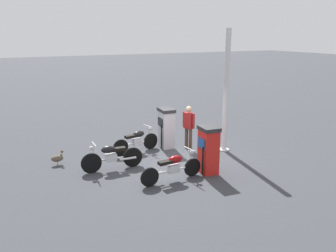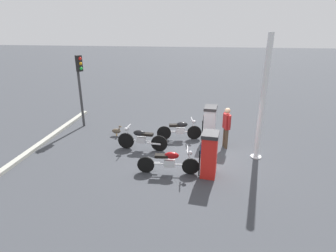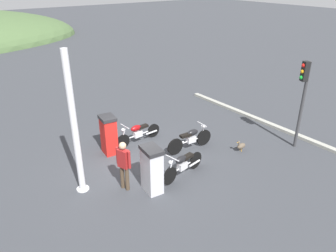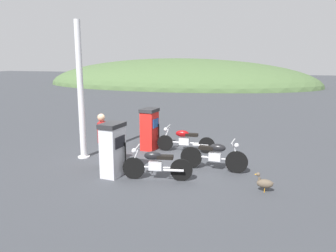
{
  "view_description": "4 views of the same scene",
  "coord_description": "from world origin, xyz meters",
  "px_view_note": "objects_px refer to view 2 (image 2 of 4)",
  "views": [
    {
      "loc": [
        5.49,
        10.32,
        4.34
      ],
      "look_at": [
        0.16,
        -0.12,
        1.24
      ],
      "focal_mm": 37.8,
      "sensor_mm": 36.0,
      "label": 1
    },
    {
      "loc": [
        -0.31,
        9.45,
        4.65
      ],
      "look_at": [
        1.18,
        -0.39,
        0.98
      ],
      "focal_mm": 28.75,
      "sensor_mm": 36.0,
      "label": 2
    },
    {
      "loc": [
        -5.02,
        -8.62,
        6.3
      ],
      "look_at": [
        1.28,
        0.08,
        1.19
      ],
      "focal_mm": 34.63,
      "sensor_mm": 36.0,
      "label": 3
    },
    {
      "loc": [
        3.77,
        -9.75,
        3.33
      ],
      "look_at": [
        0.74,
        -0.07,
        1.26
      ],
      "focal_mm": 35.97,
      "sensor_mm": 36.0,
      "label": 4
    }
  ],
  "objects_px": {
    "fuel_pump_near": "(210,124)",
    "attendant_person": "(226,125)",
    "motorcycle_far_pump": "(169,161)",
    "wandering_duck": "(117,131)",
    "motorcycle_near_pump": "(180,129)",
    "roadside_traffic_light": "(80,79)",
    "canopy_support_pole": "(263,102)",
    "fuel_pump_far": "(209,154)",
    "motorcycle_extra": "(142,139)"
  },
  "relations": [
    {
      "from": "motorcycle_near_pump",
      "to": "wandering_duck",
      "type": "distance_m",
      "value": 2.9
    },
    {
      "from": "motorcycle_near_pump",
      "to": "fuel_pump_far",
      "type": "bearing_deg",
      "value": 113.65
    },
    {
      "from": "motorcycle_far_pump",
      "to": "wandering_duck",
      "type": "relative_size",
      "value": 4.17
    },
    {
      "from": "fuel_pump_far",
      "to": "roadside_traffic_light",
      "type": "distance_m",
      "value": 7.4
    },
    {
      "from": "motorcycle_far_pump",
      "to": "roadside_traffic_light",
      "type": "distance_m",
      "value": 6.5
    },
    {
      "from": "wandering_duck",
      "to": "canopy_support_pole",
      "type": "bearing_deg",
      "value": 167.87
    },
    {
      "from": "fuel_pump_far",
      "to": "motorcycle_far_pump",
      "type": "bearing_deg",
      "value": 3.13
    },
    {
      "from": "motorcycle_near_pump",
      "to": "canopy_support_pole",
      "type": "bearing_deg",
      "value": 157.25
    },
    {
      "from": "fuel_pump_near",
      "to": "motorcycle_extra",
      "type": "xyz_separation_m",
      "value": [
        2.66,
        1.34,
        -0.32
      ]
    },
    {
      "from": "canopy_support_pole",
      "to": "attendant_person",
      "type": "bearing_deg",
      "value": -33.56
    },
    {
      "from": "attendant_person",
      "to": "motorcycle_extra",
      "type": "bearing_deg",
      "value": 12.68
    },
    {
      "from": "fuel_pump_near",
      "to": "roadside_traffic_light",
      "type": "relative_size",
      "value": 0.45
    },
    {
      "from": "motorcycle_far_pump",
      "to": "attendant_person",
      "type": "height_order",
      "value": "attendant_person"
    },
    {
      "from": "motorcycle_far_pump",
      "to": "canopy_support_pole",
      "type": "xyz_separation_m",
      "value": [
        -3.09,
        -1.68,
        1.73
      ]
    },
    {
      "from": "fuel_pump_near",
      "to": "motorcycle_far_pump",
      "type": "xyz_separation_m",
      "value": [
        1.31,
        3.02,
        -0.33
      ]
    },
    {
      "from": "attendant_person",
      "to": "canopy_support_pole",
      "type": "bearing_deg",
      "value": 146.44
    },
    {
      "from": "fuel_pump_far",
      "to": "motorcycle_extra",
      "type": "bearing_deg",
      "value": -31.21
    },
    {
      "from": "motorcycle_far_pump",
      "to": "motorcycle_extra",
      "type": "xyz_separation_m",
      "value": [
        1.36,
        -1.68,
        0.02
      ]
    },
    {
      "from": "roadside_traffic_light",
      "to": "canopy_support_pole",
      "type": "bearing_deg",
      "value": 164.23
    },
    {
      "from": "motorcycle_near_pump",
      "to": "motorcycle_far_pump",
      "type": "relative_size",
      "value": 0.92
    },
    {
      "from": "motorcycle_extra",
      "to": "roadside_traffic_light",
      "type": "height_order",
      "value": "roadside_traffic_light"
    },
    {
      "from": "motorcycle_extra",
      "to": "canopy_support_pole",
      "type": "xyz_separation_m",
      "value": [
        -4.45,
        0.0,
        1.71
      ]
    },
    {
      "from": "wandering_duck",
      "to": "canopy_support_pole",
      "type": "height_order",
      "value": "canopy_support_pole"
    },
    {
      "from": "motorcycle_far_pump",
      "to": "motorcycle_extra",
      "type": "bearing_deg",
      "value": -51.16
    },
    {
      "from": "fuel_pump_far",
      "to": "attendant_person",
      "type": "relative_size",
      "value": 0.91
    },
    {
      "from": "attendant_person",
      "to": "canopy_support_pole",
      "type": "distance_m",
      "value": 1.82
    },
    {
      "from": "motorcycle_far_pump",
      "to": "canopy_support_pole",
      "type": "relative_size",
      "value": 0.46
    },
    {
      "from": "motorcycle_far_pump",
      "to": "motorcycle_extra",
      "type": "height_order",
      "value": "motorcycle_extra"
    },
    {
      "from": "motorcycle_far_pump",
      "to": "fuel_pump_far",
      "type": "bearing_deg",
      "value": -176.87
    },
    {
      "from": "fuel_pump_near",
      "to": "fuel_pump_far",
      "type": "distance_m",
      "value": 2.95
    },
    {
      "from": "motorcycle_near_pump",
      "to": "motorcycle_far_pump",
      "type": "distance_m",
      "value": 2.96
    },
    {
      "from": "fuel_pump_far",
      "to": "wandering_duck",
      "type": "bearing_deg",
      "value": -34.8
    },
    {
      "from": "motorcycle_near_pump",
      "to": "motorcycle_extra",
      "type": "height_order",
      "value": "motorcycle_extra"
    },
    {
      "from": "fuel_pump_near",
      "to": "motorcycle_near_pump",
      "type": "height_order",
      "value": "fuel_pump_near"
    },
    {
      "from": "fuel_pump_far",
      "to": "attendant_person",
      "type": "bearing_deg",
      "value": -105.52
    },
    {
      "from": "fuel_pump_near",
      "to": "attendant_person",
      "type": "xyz_separation_m",
      "value": [
        -0.66,
        0.59,
        0.18
      ]
    },
    {
      "from": "canopy_support_pole",
      "to": "fuel_pump_far",
      "type": "bearing_deg",
      "value": 42.02
    },
    {
      "from": "motorcycle_near_pump",
      "to": "roadside_traffic_light",
      "type": "xyz_separation_m",
      "value": [
        4.86,
        -0.96,
        1.89
      ]
    },
    {
      "from": "fuel_pump_far",
      "to": "wandering_duck",
      "type": "xyz_separation_m",
      "value": [
        4.15,
        -2.89,
        -0.53
      ]
    },
    {
      "from": "wandering_duck",
      "to": "motorcycle_extra",
      "type": "bearing_deg",
      "value": 139.49
    },
    {
      "from": "wandering_duck",
      "to": "attendant_person",
      "type": "bearing_deg",
      "value": 173.75
    },
    {
      "from": "fuel_pump_near",
      "to": "fuel_pump_far",
      "type": "bearing_deg",
      "value": 90.0
    },
    {
      "from": "motorcycle_near_pump",
      "to": "motorcycle_extra",
      "type": "bearing_deg",
      "value": 42.4
    },
    {
      "from": "roadside_traffic_light",
      "to": "fuel_pump_near",
      "type": "bearing_deg",
      "value": 171.7
    },
    {
      "from": "fuel_pump_near",
      "to": "canopy_support_pole",
      "type": "height_order",
      "value": "canopy_support_pole"
    },
    {
      "from": "wandering_duck",
      "to": "canopy_support_pole",
      "type": "distance_m",
      "value": 6.38
    },
    {
      "from": "attendant_person",
      "to": "roadside_traffic_light",
      "type": "xyz_separation_m",
      "value": [
        6.78,
        -1.48,
        1.4
      ]
    },
    {
      "from": "motorcycle_far_pump",
      "to": "roadside_traffic_light",
      "type": "bearing_deg",
      "value": -39.1
    },
    {
      "from": "motorcycle_far_pump",
      "to": "roadside_traffic_light",
      "type": "relative_size",
      "value": 0.61
    },
    {
      "from": "roadside_traffic_light",
      "to": "fuel_pump_far",
      "type": "bearing_deg",
      "value": 147.89
    }
  ]
}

